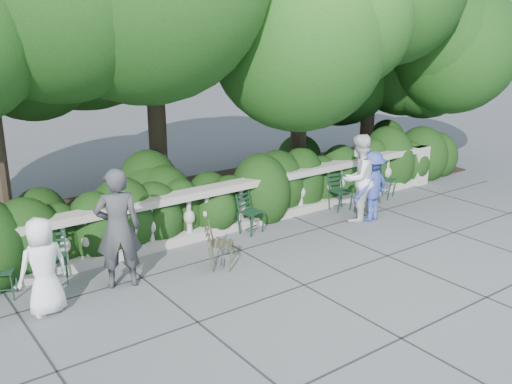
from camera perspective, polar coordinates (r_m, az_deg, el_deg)
ground at (r=10.38m, az=3.29°, el=-6.59°), size 90.00×90.00×0.00m
balustrade at (r=11.55m, az=-2.35°, el=-1.51°), size 12.00×0.44×1.00m
shrub_hedge at (r=12.67m, az=-5.37°, el=-2.20°), size 15.00×2.60×1.70m
tree_canopy at (r=12.50m, az=-3.56°, el=16.10°), size 15.04×6.52×6.78m
chair_a at (r=9.68m, az=-24.06°, el=-9.98°), size 0.59×0.61×0.84m
chair_b at (r=9.87m, az=-19.33°, el=-8.87°), size 0.57×0.60×0.84m
chair_d at (r=11.43m, az=0.06°, el=-4.29°), size 0.55×0.57×0.84m
chair_e at (r=14.06m, az=13.26°, el=-0.63°), size 0.58×0.60×0.84m
chair_f at (r=12.92m, az=8.77°, el=-1.95°), size 0.47×0.50×0.84m
chair_weathered at (r=9.98m, az=-2.63°, el=-7.58°), size 0.65×0.64×0.84m
person_businessman at (r=8.80m, az=-20.52°, el=-6.99°), size 0.77×0.55×1.47m
person_woman_grey at (r=9.22m, az=-13.63°, el=-3.58°), size 0.83×0.67×1.96m
person_casual_man at (r=12.16m, az=10.19°, el=1.37°), size 0.97×0.79×1.86m
person_older_blue at (r=12.27m, az=11.47°, el=0.57°), size 1.01×0.64×1.50m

